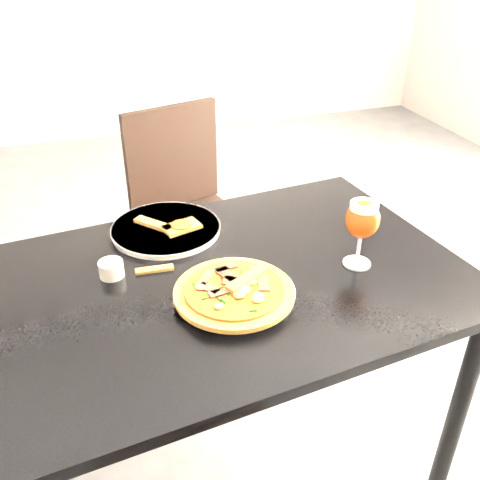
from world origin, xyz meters
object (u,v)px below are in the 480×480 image
object	(u,v)px
dining_table	(229,304)
beer_glass	(362,220)
chair_far	(190,213)
pizza	(234,291)

from	to	relation	value
dining_table	beer_glass	world-z (taller)	beer_glass
chair_far	pizza	bearing A→B (deg)	-111.68
chair_far	pizza	xyz separation A→B (m)	(-0.09, -0.92, 0.27)
beer_glass	dining_table	bearing A→B (deg)	171.47
chair_far	pizza	world-z (taller)	chair_far
chair_far	dining_table	bearing A→B (deg)	-111.41
chair_far	beer_glass	world-z (taller)	beer_glass
dining_table	pizza	world-z (taller)	pizza
chair_far	beer_glass	size ratio (longest dim) A/B	4.99
dining_table	beer_glass	distance (m)	0.41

